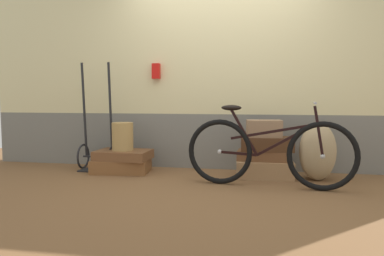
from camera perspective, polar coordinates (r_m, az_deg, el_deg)
ground at (r=4.21m, az=3.17°, el=-8.70°), size 8.48×5.20×0.06m
station_building at (r=4.96m, az=4.69°, el=10.73°), size 6.48×0.74×2.92m
suitcase_0 at (r=4.80m, az=-10.85°, el=-5.72°), size 0.74×0.54×0.17m
suitcase_1 at (r=4.75m, az=-10.56°, el=-4.10°), size 0.68×0.47×0.12m
suitcase_2 at (r=4.46m, az=11.14°, el=-6.28°), size 0.68×0.39×0.20m
suitcase_3 at (r=4.46m, az=10.96°, el=-4.19°), size 0.61×0.32×0.12m
suitcase_4 at (r=4.43m, az=11.55°, el=-2.42°), size 0.61×0.31×0.16m
suitcase_5 at (r=4.41m, az=11.08°, el=-0.08°), size 0.42×0.27×0.20m
wicker_basket at (r=4.73m, az=-10.68°, el=-1.29°), size 0.27×0.27×0.35m
luggage_trolley at (r=5.00m, az=-14.39°, el=-2.87°), size 0.45×0.39×1.40m
burlap_sack at (r=4.45m, az=18.85°, el=-3.48°), size 0.41×0.35×0.66m
bicycle at (r=3.97m, az=11.77°, el=-3.67°), size 1.77×0.46×0.91m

